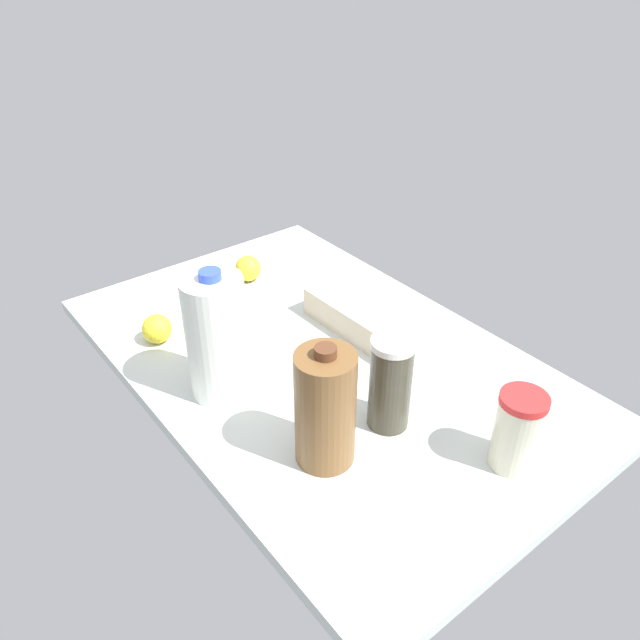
# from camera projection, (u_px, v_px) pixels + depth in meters

# --- Properties ---
(countertop) EXTENTS (1.20, 0.76, 0.03)m
(countertop) POSITION_uv_depth(u_px,v_px,m) (320.00, 362.00, 1.42)
(countertop) COLOR silver
(countertop) RESTS_ON ground
(shaker_bottle) EXTENTS (0.08, 0.08, 0.20)m
(shaker_bottle) POSITION_uv_depth(u_px,v_px,m) (390.00, 383.00, 1.18)
(shaker_bottle) COLOR #3D392C
(shaker_bottle) RESTS_ON countertop
(tumbler_cup) EXTENTS (0.09, 0.09, 0.16)m
(tumbler_cup) POSITION_uv_depth(u_px,v_px,m) (517.00, 431.00, 1.10)
(tumbler_cup) COLOR beige
(tumbler_cup) RESTS_ON countertop
(milk_jug) EXTENTS (0.12, 0.12, 0.29)m
(milk_jug) POSITION_uv_depth(u_px,v_px,m) (217.00, 337.00, 1.24)
(milk_jug) COLOR white
(milk_jug) RESTS_ON countertop
(egg_carton) EXTENTS (0.31, 0.11, 0.07)m
(egg_carton) POSITION_uv_depth(u_px,v_px,m) (360.00, 319.00, 1.48)
(egg_carton) COLOR beige
(egg_carton) RESTS_ON countertop
(chocolate_milk_jug) EXTENTS (0.11, 0.11, 0.25)m
(chocolate_milk_jug) POSITION_uv_depth(u_px,v_px,m) (325.00, 408.00, 1.09)
(chocolate_milk_jug) COLOR brown
(chocolate_milk_jug) RESTS_ON countertop
(lemon_far_back) EXTENTS (0.07, 0.07, 0.07)m
(lemon_far_back) POSITION_uv_depth(u_px,v_px,m) (248.00, 268.00, 1.69)
(lemon_far_back) COLOR yellow
(lemon_far_back) RESTS_ON countertop
(orange_by_jug) EXTENTS (0.07, 0.07, 0.07)m
(orange_by_jug) POSITION_uv_depth(u_px,v_px,m) (224.00, 306.00, 1.52)
(orange_by_jug) COLOR orange
(orange_by_jug) RESTS_ON countertop
(lemon_near_front) EXTENTS (0.07, 0.07, 0.07)m
(lemon_near_front) POSITION_uv_depth(u_px,v_px,m) (157.00, 329.00, 1.45)
(lemon_near_front) COLOR yellow
(lemon_near_front) RESTS_ON countertop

